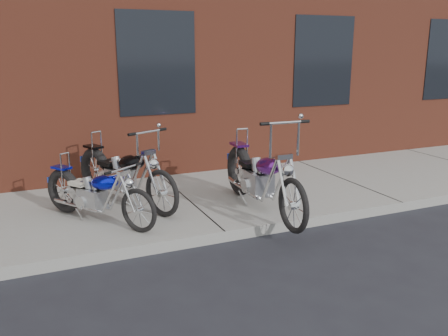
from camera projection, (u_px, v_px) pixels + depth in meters
name	position (u px, v px, depth m)	size (l,w,h in m)	color
ground	(225.00, 242.00, 6.20)	(120.00, 120.00, 0.00)	black
sidewalk	(187.00, 203.00, 7.51)	(22.00, 3.00, 0.15)	gray
chopper_purple	(261.00, 180.00, 6.88)	(0.61, 2.52, 1.41)	black
chopper_blue	(96.00, 195.00, 6.45)	(1.23, 1.74, 0.89)	black
chopper_third	(124.00, 176.00, 7.19)	(1.08, 2.20, 1.20)	black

